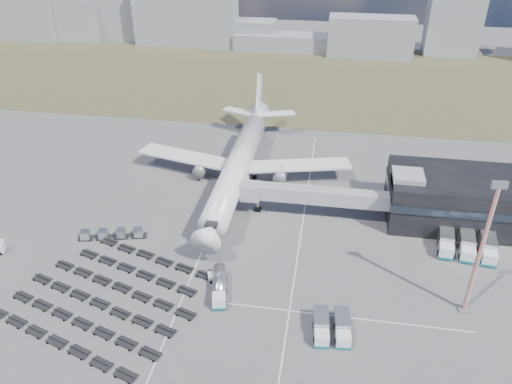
# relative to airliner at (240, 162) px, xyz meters

# --- Properties ---
(ground) EXTENTS (420.00, 420.00, 0.00)m
(ground) POSITION_rel_airliner_xyz_m (0.00, -32.38, -5.29)
(ground) COLOR #565659
(ground) RESTS_ON ground
(grass_strip) EXTENTS (420.00, 90.00, 0.01)m
(grass_strip) POSITION_rel_airliner_xyz_m (0.00, 77.62, -5.29)
(grass_strip) COLOR brown
(grass_strip) RESTS_ON ground
(lane_markings) EXTENTS (47.12, 110.00, 0.01)m
(lane_markings) POSITION_rel_airliner_xyz_m (9.77, -29.38, -5.29)
(lane_markings) COLOR silver
(lane_markings) RESTS_ON ground
(terminal) EXTENTS (30.40, 16.40, 11.00)m
(terminal) POSITION_rel_airliner_xyz_m (47.77, -8.41, -0.04)
(terminal) COLOR black
(terminal) RESTS_ON ground
(jet_bridge) EXTENTS (30.30, 3.80, 7.05)m
(jet_bridge) POSITION_rel_airliner_xyz_m (15.90, -11.95, -0.24)
(jet_bridge) COLOR #939399
(jet_bridge) RESTS_ON ground
(airliner) EXTENTS (51.59, 64.53, 17.62)m
(airliner) POSITION_rel_airliner_xyz_m (0.00, 0.00, 0.00)
(airliner) COLOR white
(airliner) RESTS_ON ground
(skyline) EXTENTS (305.98, 22.62, 25.19)m
(skyline) POSITION_rel_airliner_xyz_m (-27.78, 119.75, 4.58)
(skyline) COLOR gray
(skyline) RESTS_ON ground
(fuel_tanker) EXTENTS (4.10, 9.26, 2.90)m
(fuel_tanker) POSITION_rel_airliner_xyz_m (3.85, -38.00, -3.84)
(fuel_tanker) COLOR white
(fuel_tanker) RESTS_ON ground
(pushback_tug) EXTENTS (3.28, 2.51, 1.35)m
(pushback_tug) POSITION_rel_airliner_xyz_m (2.58, -34.89, -4.62)
(pushback_tug) COLOR white
(pushback_tug) RESTS_ON ground
(catering_truck) EXTENTS (3.61, 6.72, 2.93)m
(catering_truck) POSITION_rel_airliner_xyz_m (1.51, -3.23, -3.79)
(catering_truck) COLOR white
(catering_truck) RESTS_ON ground
(service_trucks_near) EXTENTS (6.03, 7.01, 2.64)m
(service_trucks_near) POSITION_rel_airliner_xyz_m (22.83, -44.20, -3.86)
(service_trucks_near) COLOR white
(service_trucks_near) RESTS_ON ground
(service_trucks_far) EXTENTS (10.91, 8.75, 3.07)m
(service_trucks_far) POSITION_rel_airliner_xyz_m (47.10, -19.64, -3.63)
(service_trucks_far) COLOR white
(service_trucks_far) RESTS_ON ground
(uld_row) EXTENTS (12.99, 4.82, 1.80)m
(uld_row) POSITION_rel_airliner_xyz_m (-20.38, -26.22, -4.22)
(uld_row) COLOR black
(uld_row) RESTS_ON ground
(baggage_dollies) EXTENTS (34.80, 32.34, 0.79)m
(baggage_dollies) POSITION_rel_airliner_xyz_m (-14.35, -42.36, -4.90)
(baggage_dollies) COLOR black
(baggage_dollies) RESTS_ON ground
(floodlight_mast) EXTENTS (2.28, 1.85, 23.98)m
(floodlight_mast) POSITION_rel_airliner_xyz_m (43.99, -35.45, 6.73)
(floodlight_mast) COLOR #B02C1C
(floodlight_mast) RESTS_ON ground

